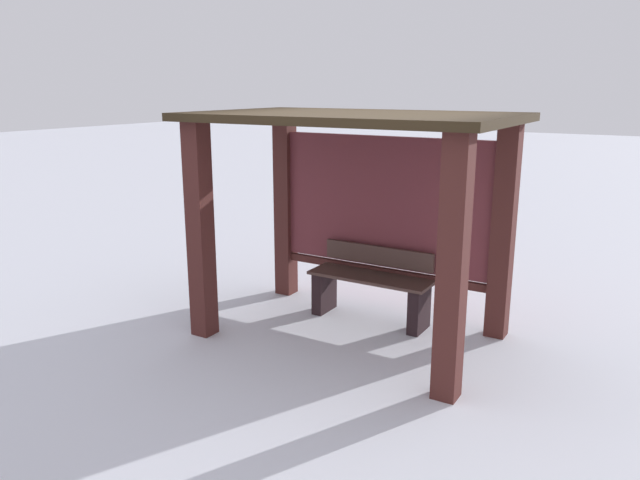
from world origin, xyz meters
name	(u,v)px	position (x,y,z in m)	size (l,w,h in m)	color
ground_plane	(350,334)	(0.00, 0.00, 0.00)	(60.00, 60.00, 0.00)	silver
bus_shelter	(361,179)	(0.00, 0.19, 1.55)	(2.96, 1.90, 2.20)	#461F1C
bench_left_inside	(371,287)	(0.00, 0.47, 0.36)	(1.32, 0.42, 0.78)	#48312B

